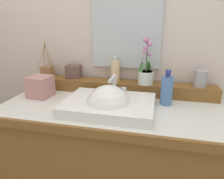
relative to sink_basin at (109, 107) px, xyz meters
The scene contains 12 objects.
wall_back 0.66m from the sink_basin, 88.82° to the left, with size 2.94×0.20×2.62m, color beige.
vanity_cabinet 0.44m from the sink_basin, 82.17° to the left, with size 1.26×0.59×0.84m.
back_ledge 0.29m from the sink_basin, 88.08° to the left, with size 1.19×0.12×0.08m, color brown.
sink_basin is the anchor object (origin of this frame).
potted_plant 0.34m from the sink_basin, 58.24° to the left, with size 0.10×0.10×0.29m.
soap_dispenser 0.33m from the sink_basin, 95.84° to the left, with size 0.06×0.06×0.17m.
tumbler_cup 0.58m from the sink_basin, 30.83° to the left, with size 0.08×0.08×0.10m, color #9B979A.
reed_diffuser 0.59m from the sink_basin, 150.69° to the left, with size 0.11×0.12×0.25m.
trinket_box 0.46m from the sink_basin, 136.49° to the left, with size 0.10×0.08×0.09m, color brown.
lotion_bottle 0.34m from the sink_basin, 27.45° to the left, with size 0.07×0.07×0.20m.
tissue_box 0.48m from the sink_basin, 166.94° to the left, with size 0.13×0.13×0.13m, color tan.
mirror 0.51m from the sink_basin, 85.82° to the left, with size 0.44×0.02×0.45m, color silver.
Camera 1 is at (0.24, -1.07, 1.29)m, focal length 33.81 mm.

